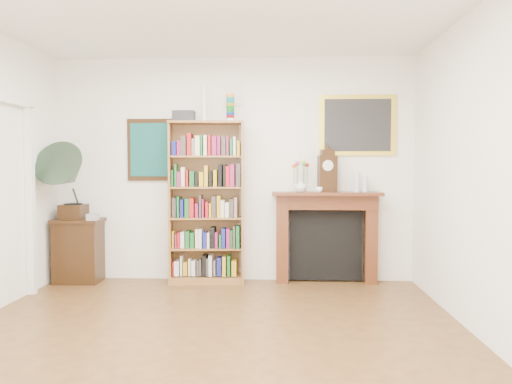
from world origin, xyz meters
TOP-DOWN VIEW (x-y plane):
  - room at (0.00, 0.00)m, footprint 4.51×5.01m
  - door_casing at (-2.21, 1.20)m, footprint 0.08×1.02m
  - teal_poster at (-1.05, 2.48)m, footprint 0.58×0.04m
  - small_picture at (0.00, 2.48)m, footprint 0.26×0.04m
  - gilt_painting at (1.55, 2.48)m, footprint 0.95×0.04m
  - bookshelf at (-0.31, 2.32)m, footprint 0.94×0.40m
  - side_cabinet at (-1.91, 2.27)m, footprint 0.59×0.43m
  - fireplace at (1.17, 2.40)m, footprint 1.34×0.35m
  - gramophone at (-1.98, 2.14)m, footprint 0.59×0.73m
  - cd_stack at (-1.67, 2.12)m, footprint 0.13×0.13m
  - mantel_clock at (1.17, 2.35)m, footprint 0.24×0.16m
  - flower_vase at (0.84, 2.34)m, footprint 0.17×0.17m
  - teacup at (1.06, 2.26)m, footprint 0.09×0.09m
  - bottle_left at (1.53, 2.34)m, footprint 0.07×0.07m
  - bottle_right at (1.63, 2.35)m, footprint 0.06×0.06m

SIDE VIEW (x-z plane):
  - side_cabinet at x=-1.91m, z-range 0.00..0.79m
  - fireplace at x=1.17m, z-range 0.10..1.23m
  - cd_stack at x=-1.67m, z-range 0.79..0.87m
  - bookshelf at x=-0.31m, z-range -0.03..2.26m
  - teacup at x=1.06m, z-range 1.13..1.19m
  - flower_vase at x=0.84m, z-range 1.13..1.28m
  - bottle_right at x=1.63m, z-range 1.13..1.33m
  - bottle_left at x=1.53m, z-range 1.13..1.37m
  - door_casing at x=-2.21m, z-range 0.18..2.35m
  - gramophone at x=-1.98m, z-range 0.85..1.80m
  - mantel_clock at x=1.17m, z-range 1.12..1.64m
  - room at x=0.00m, z-range -0.01..2.81m
  - teal_poster at x=-1.05m, z-range 1.26..2.04m
  - gilt_painting at x=1.55m, z-range 1.58..2.33m
  - small_picture at x=0.00m, z-range 2.20..2.50m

